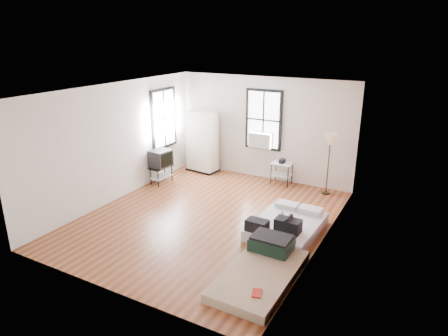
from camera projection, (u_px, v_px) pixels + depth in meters
The scene contains 8 objects.
ground at pixel (208, 218), 8.82m from camera, with size 6.00×6.00×0.00m, color #5A2D17.
room_shell at pixel (225, 139), 8.45m from camera, with size 5.02×6.02×2.80m.
mattress_main at pixel (286, 225), 8.14m from camera, with size 1.30×1.73×0.54m.
mattress_bare at pixel (263, 267), 6.72m from camera, with size 1.07×2.00×0.43m.
wardrobe at pixel (202, 142), 11.54m from camera, with size 0.95×0.61×1.78m.
side_table at pixel (282, 167), 10.61m from camera, with size 0.55×0.44×0.71m.
floor_lamp at pixel (330, 143), 9.72m from camera, with size 0.33×0.33×1.56m.
tv_stand at pixel (161, 160), 10.66m from camera, with size 0.51×0.68×0.92m.
Camera 1 is at (4.15, -6.84, 3.88)m, focal length 32.00 mm.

